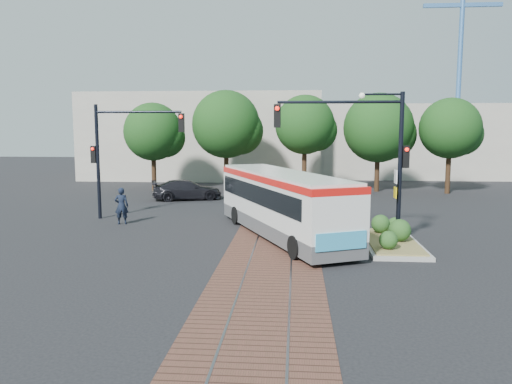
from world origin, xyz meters
TOP-DOWN VIEW (x-y plane):
  - ground at (0.00, 0.00)m, footprint 120.00×120.00m
  - trackbed at (0.00, 4.00)m, footprint 3.60×40.00m
  - tree_row at (1.21, 16.42)m, footprint 26.40×5.60m
  - warehouses at (-0.53, 28.75)m, footprint 40.00×13.00m
  - crane at (18.00, 34.00)m, footprint 8.00×0.50m
  - city_bus at (0.25, 0.37)m, footprint 6.44×10.64m
  - traffic_island at (4.82, -0.90)m, footprint 2.20×5.20m
  - signal_pole_main at (3.86, -0.81)m, footprint 5.49×0.46m
  - signal_pole_left at (-8.37, 4.00)m, footprint 4.99×0.34m
  - officer at (-7.78, 2.53)m, footprint 0.75×0.56m
  - parked_car at (-6.42, 11.33)m, footprint 4.98×3.20m

SIDE VIEW (x-z plane):
  - ground at x=0.00m, z-range 0.00..0.00m
  - trackbed at x=0.00m, z-range 0.00..0.02m
  - traffic_island at x=4.82m, z-range -0.24..0.89m
  - parked_car at x=-6.42m, z-range 0.00..1.34m
  - officer at x=-7.78m, z-range 0.00..1.85m
  - city_bus at x=0.25m, z-range 0.16..3.02m
  - warehouses at x=-0.53m, z-range -0.19..7.81m
  - signal_pole_left at x=-8.37m, z-range 0.86..6.86m
  - signal_pole_main at x=3.86m, z-range 1.16..7.16m
  - tree_row at x=1.21m, z-range 1.01..8.69m
  - crane at x=18.00m, z-range 1.88..19.88m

